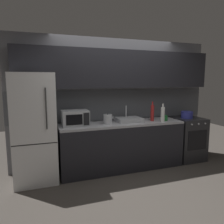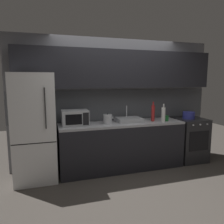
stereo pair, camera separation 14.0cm
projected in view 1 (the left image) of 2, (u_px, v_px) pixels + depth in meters
The scene contains 12 objects.
ground_plane at pixel (143, 190), 3.37m from camera, with size 10.00×10.00×0.00m, color #3D3833.
back_wall at pixel (117, 88), 4.26m from camera, with size 4.10×0.44×2.50m.
counter_run at pixel (122, 146), 4.14m from camera, with size 2.36×0.60×0.90m.
refrigerator at pixel (34, 128), 3.57m from camera, with size 0.68×0.69×1.81m.
oven_range at pixel (187, 139), 4.64m from camera, with size 0.60×0.62×0.90m.
microwave at pixel (75, 118), 3.79m from camera, with size 0.46×0.35×0.27m.
sink_basin at pixel (129, 120), 4.15m from camera, with size 0.48×0.38×0.30m.
kettle at pixel (108, 119), 3.94m from camera, with size 0.20×0.16×0.20m.
wine_bottle_white at pixel (163, 114), 4.13m from camera, with size 0.07×0.07×0.35m.
wine_bottle_red at pixel (152, 113), 4.23m from camera, with size 0.07×0.07×0.38m.
mug_green at pixel (166, 118), 4.27m from camera, with size 0.08×0.08×0.10m, color #1E6B2D.
cooking_pot at pixel (187, 115), 4.55m from camera, with size 0.25×0.25×0.14m.
Camera 1 is at (-1.50, -2.82, 1.69)m, focal length 34.59 mm.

